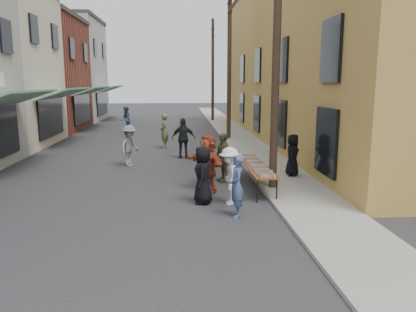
{
  "coord_description": "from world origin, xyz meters",
  "views": [
    {
      "loc": [
        1.23,
        -9.84,
        3.52
      ],
      "look_at": [
        2.1,
        2.25,
        1.3
      ],
      "focal_mm": 35.0,
      "sensor_mm": 36.0,
      "label": 1
    }
  ],
  "objects": [
    {
      "name": "condiment_jar_b",
      "position": [
        3.58,
        1.6,
        0.79
      ],
      "size": [
        0.07,
        0.07,
        0.08
      ],
      "primitive_type": "cylinder",
      "color": "#A57F26",
      "rests_on": "serving_table"
    },
    {
      "name": "cup_stack",
      "position": [
        4.0,
        1.55,
        0.81
      ],
      "size": [
        0.08,
        0.08,
        0.12
      ],
      "primitive_type": "cylinder",
      "color": "tan",
      "rests_on": "serving_table"
    },
    {
      "name": "sidewalk",
      "position": [
        5.0,
        15.0,
        0.05
      ],
      "size": [
        2.2,
        60.0,
        0.1
      ],
      "primitive_type": "cube",
      "color": "gray",
      "rests_on": "ground"
    },
    {
      "name": "condiment_jar_a",
      "position": [
        3.58,
        1.5,
        0.79
      ],
      "size": [
        0.07,
        0.07,
        0.08
      ],
      "primitive_type": "cylinder",
      "color": "#A57F26",
      "rests_on": "serving_table"
    },
    {
      "name": "guest_front_a",
      "position": [
        1.91,
        1.64,
        0.85
      ],
      "size": [
        0.62,
        0.88,
        1.7
      ],
      "primitive_type": "imported",
      "rotation": [
        0.0,
        0.0,
        -1.68
      ],
      "color": "black",
      "rests_on": "ground"
    },
    {
      "name": "catering_tray_foil_b",
      "position": [
        3.8,
        2.45,
        0.79
      ],
      "size": [
        0.5,
        0.33,
        0.08
      ],
      "primitive_type": "cube",
      "color": "#B2B2B7",
      "rests_on": "serving_table"
    },
    {
      "name": "passerby_right",
      "position": [
        0.43,
        11.81,
        0.93
      ],
      "size": [
        0.5,
        0.71,
        1.85
      ],
      "primitive_type": "imported",
      "rotation": [
        0.0,
        0.0,
        4.79
      ],
      "color": "#60643A",
      "rests_on": "ground"
    },
    {
      "name": "catering_tray_foil_d",
      "position": [
        3.8,
        3.85,
        0.79
      ],
      "size": [
        0.5,
        0.33,
        0.08
      ],
      "primitive_type": "cube",
      "color": "#B2B2B7",
      "rests_on": "serving_table"
    },
    {
      "name": "catering_tray_buns",
      "position": [
        3.8,
        3.15,
        0.79
      ],
      "size": [
        0.5,
        0.33,
        0.08
      ],
      "primitive_type": "cube",
      "color": "tan",
      "rests_on": "serving_table"
    },
    {
      "name": "utility_pole_mid",
      "position": [
        4.3,
        15.0,
        4.5
      ],
      "size": [
        0.26,
        0.26,
        9.0
      ],
      "primitive_type": "cylinder",
      "color": "#2D2116",
      "rests_on": "ground"
    },
    {
      "name": "server",
      "position": [
        5.4,
        4.6,
        0.87
      ],
      "size": [
        0.73,
        0.88,
        1.54
      ],
      "primitive_type": "imported",
      "rotation": [
        0.0,
        0.0,
        1.21
      ],
      "color": "black",
      "rests_on": "sidewalk"
    },
    {
      "name": "guest_front_c",
      "position": [
        2.07,
        3.78,
        0.83
      ],
      "size": [
        0.91,
        0.99,
        1.65
      ],
      "primitive_type": "imported",
      "rotation": [
        0.0,
        0.0,
        -2.02
      ],
      "color": "teal",
      "rests_on": "ground"
    },
    {
      "name": "building_ochre",
      "position": [
        11.1,
        14.0,
        5.0
      ],
      "size": [
        10.0,
        28.0,
        10.0
      ],
      "primitive_type": "cube",
      "color": "#B07D3F",
      "rests_on": "ground"
    },
    {
      "name": "guest_front_d",
      "position": [
        2.68,
        1.5,
        0.84
      ],
      "size": [
        0.66,
        1.11,
        1.69
      ],
      "primitive_type": "imported",
      "rotation": [
        0.0,
        0.0,
        -1.6
      ],
      "color": "white",
      "rests_on": "ground"
    },
    {
      "name": "serving_table",
      "position": [
        3.8,
        3.45,
        0.71
      ],
      "size": [
        0.7,
        4.0,
        0.75
      ],
      "color": "maroon",
      "rests_on": "ground"
    },
    {
      "name": "passerby_left",
      "position": [
        -0.86,
        7.2,
        0.87
      ],
      "size": [
        1.07,
        1.3,
        1.75
      ],
      "primitive_type": "imported",
      "rotation": [
        0.0,
        0.0,
        1.12
      ],
      "color": "slate",
      "rests_on": "ground"
    },
    {
      "name": "guest_front_e",
      "position": [
        2.78,
        4.23,
        0.88
      ],
      "size": [
        0.75,
        1.12,
        1.76
      ],
      "primitive_type": "imported",
      "rotation": [
        0.0,
        0.0,
        -1.23
      ],
      "color": "#535C35",
      "rests_on": "ground"
    },
    {
      "name": "condiment_jar_c",
      "position": [
        3.58,
        1.7,
        0.79
      ],
      "size": [
        0.07,
        0.07,
        0.08
      ],
      "primitive_type": "cylinder",
      "color": "#A57F26",
      "rests_on": "serving_table"
    },
    {
      "name": "utility_pole_near",
      "position": [
        4.3,
        3.0,
        4.5
      ],
      "size": [
        0.26,
        0.26,
        9.0
      ],
      "primitive_type": "cylinder",
      "color": "#2D2116",
      "rests_on": "ground"
    },
    {
      "name": "catering_tray_buns_end",
      "position": [
        3.8,
        4.55,
        0.79
      ],
      "size": [
        0.5,
        0.33,
        0.08
      ],
      "primitive_type": "cube",
      "color": "tan",
      "rests_on": "serving_table"
    },
    {
      "name": "passerby_mid",
      "position": [
        1.43,
        8.82,
        0.94
      ],
      "size": [
        1.15,
        0.57,
        1.88
      ],
      "primitive_type": "imported",
      "rotation": [
        0.0,
        0.0,
        3.04
      ],
      "color": "black",
      "rests_on": "ground"
    },
    {
      "name": "ground",
      "position": [
        0.0,
        0.0,
        0.0
      ],
      "size": [
        120.0,
        120.0,
        0.0
      ],
      "primitive_type": "plane",
      "color": "#28282B",
      "rests_on": "ground"
    },
    {
      "name": "guest_queue_back",
      "position": [
        2.14,
        2.93,
        0.95
      ],
      "size": [
        1.42,
        1.77,
        1.89
      ],
      "primitive_type": "imported",
      "rotation": [
        0.0,
        0.0,
        -0.99
      ],
      "color": "#993A21",
      "rests_on": "ground"
    },
    {
      "name": "utility_pole_far",
      "position": [
        4.3,
        27.0,
        4.5
      ],
      "size": [
        0.26,
        0.26,
        9.0
      ],
      "primitive_type": "cylinder",
      "color": "#2D2116",
      "rests_on": "ground"
    },
    {
      "name": "guest_front_b",
      "position": [
        2.72,
        0.38,
        0.83
      ],
      "size": [
        0.41,
        0.62,
        1.66
      ],
      "primitive_type": "imported",
      "rotation": [
        0.0,
        0.0,
        -1.55
      ],
      "color": "#41517E",
      "rests_on": "ground"
    },
    {
      "name": "catering_tray_sausage",
      "position": [
        3.8,
        1.8,
        0.79
      ],
      "size": [
        0.5,
        0.33,
        0.08
      ],
      "primitive_type": "cube",
      "color": "maroon",
      "rests_on": "serving_table"
    },
    {
      "name": "passerby_far",
      "position": [
        -2.52,
        19.32,
        0.92
      ],
      "size": [
        0.95,
        1.08,
        1.84
      ],
      "primitive_type": "imported",
      "rotation": [
        0.0,
        0.0,
        5.05
      ],
      "color": "#455486",
      "rests_on": "ground"
    }
  ]
}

